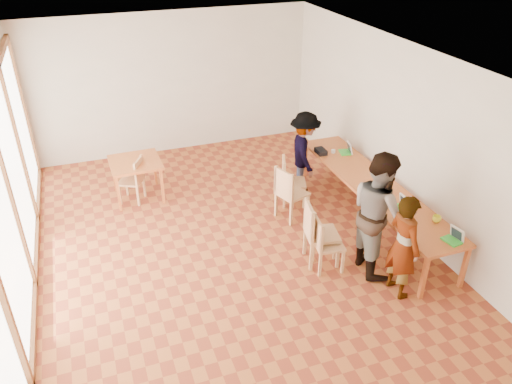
# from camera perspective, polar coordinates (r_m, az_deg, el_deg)

# --- Properties ---
(ground) EXTENTS (8.00, 8.00, 0.00)m
(ground) POSITION_cam_1_polar(r_m,az_deg,el_deg) (8.14, -3.06, -6.16)
(ground) COLOR #A55527
(ground) RESTS_ON ground
(wall_back) EXTENTS (6.00, 0.10, 3.00)m
(wall_back) POSITION_cam_1_polar(r_m,az_deg,el_deg) (10.99, -9.57, 12.08)
(wall_back) COLOR beige
(wall_back) RESTS_ON ground
(wall_front) EXTENTS (6.00, 0.10, 3.00)m
(wall_front) POSITION_cam_1_polar(r_m,az_deg,el_deg) (4.41, 12.79, -19.11)
(wall_front) COLOR beige
(wall_front) RESTS_ON ground
(wall_right) EXTENTS (0.10, 8.00, 3.00)m
(wall_right) POSITION_cam_1_polar(r_m,az_deg,el_deg) (8.60, 16.24, 6.23)
(wall_right) COLOR beige
(wall_right) RESTS_ON ground
(window_wall) EXTENTS (0.10, 8.00, 3.00)m
(window_wall) POSITION_cam_1_polar(r_m,az_deg,el_deg) (7.22, -26.47, -0.56)
(window_wall) COLOR white
(window_wall) RESTS_ON ground
(ceiling) EXTENTS (6.00, 8.00, 0.04)m
(ceiling) POSITION_cam_1_polar(r_m,az_deg,el_deg) (6.82, -3.75, 14.85)
(ceiling) COLOR white
(ceiling) RESTS_ON wall_back
(communal_table) EXTENTS (0.80, 4.00, 0.75)m
(communal_table) POSITION_cam_1_polar(r_m,az_deg,el_deg) (8.58, 13.26, 0.62)
(communal_table) COLOR #C6612C
(communal_table) RESTS_ON ground
(side_table) EXTENTS (0.90, 0.90, 0.75)m
(side_table) POSITION_cam_1_polar(r_m,az_deg,el_deg) (9.39, -13.61, 3.00)
(side_table) COLOR #C6612C
(side_table) RESTS_ON ground
(chair_near) EXTENTS (0.46, 0.46, 0.47)m
(chair_near) POSITION_cam_1_polar(r_m,az_deg,el_deg) (7.42, 7.68, -5.31)
(chair_near) COLOR tan
(chair_near) RESTS_ON ground
(chair_mid) EXTENTS (0.56, 0.56, 0.55)m
(chair_mid) POSITION_cam_1_polar(r_m,az_deg,el_deg) (7.49, 6.82, -4.03)
(chair_mid) COLOR tan
(chair_mid) RESTS_ON ground
(chair_far) EXTENTS (0.58, 0.58, 0.52)m
(chair_far) POSITION_cam_1_polar(r_m,az_deg,el_deg) (8.51, 3.68, 0.39)
(chair_far) COLOR tan
(chair_far) RESTS_ON ground
(chair_empty) EXTENTS (0.54, 0.54, 0.48)m
(chair_empty) POSITION_cam_1_polar(r_m,az_deg,el_deg) (9.00, 3.76, 1.78)
(chair_empty) COLOR tan
(chair_empty) RESTS_ON ground
(chair_spare) EXTENTS (0.54, 0.54, 0.46)m
(chair_spare) POSITION_cam_1_polar(r_m,az_deg,el_deg) (9.33, -13.66, 1.84)
(chair_spare) COLOR tan
(chair_spare) RESTS_ON ground
(person_near) EXTENTS (0.42, 0.60, 1.56)m
(person_near) POSITION_cam_1_polar(r_m,az_deg,el_deg) (7.08, 16.48, -5.95)
(person_near) COLOR gray
(person_near) RESTS_ON ground
(person_mid) EXTENTS (0.80, 0.98, 1.90)m
(person_mid) POSITION_cam_1_polar(r_m,az_deg,el_deg) (7.39, 13.80, -2.32)
(person_mid) COLOR gray
(person_mid) RESTS_ON ground
(person_far) EXTENTS (0.79, 1.11, 1.55)m
(person_far) POSITION_cam_1_polar(r_m,az_deg,el_deg) (9.42, 5.55, 4.58)
(person_far) COLOR gray
(person_far) RESTS_ON ground
(laptop_near) EXTENTS (0.25, 0.27, 0.21)m
(laptop_near) POSITION_cam_1_polar(r_m,az_deg,el_deg) (7.44, 21.71, -4.83)
(laptop_near) COLOR green
(laptop_near) RESTS_ON communal_table
(laptop_mid) EXTENTS (0.24, 0.28, 0.23)m
(laptop_mid) POSITION_cam_1_polar(r_m,az_deg,el_deg) (7.92, 16.35, -1.53)
(laptop_mid) COLOR green
(laptop_mid) RESTS_ON communal_table
(laptop_far) EXTENTS (0.26, 0.29, 0.21)m
(laptop_far) POSITION_cam_1_polar(r_m,az_deg,el_deg) (9.54, 10.37, 4.75)
(laptop_far) COLOR green
(laptop_far) RESTS_ON communal_table
(yellow_mug) EXTENTS (0.13, 0.13, 0.10)m
(yellow_mug) POSITION_cam_1_polar(r_m,az_deg,el_deg) (7.78, 19.95, -2.91)
(yellow_mug) COLOR #FAF72F
(yellow_mug) RESTS_ON communal_table
(green_bottle) EXTENTS (0.07, 0.07, 0.28)m
(green_bottle) POSITION_cam_1_polar(r_m,az_deg,el_deg) (8.25, 13.93, 0.77)
(green_bottle) COLOR #11731A
(green_bottle) RESTS_ON communal_table
(clear_glass) EXTENTS (0.07, 0.07, 0.09)m
(clear_glass) POSITION_cam_1_polar(r_m,az_deg,el_deg) (8.15, 17.24, -0.87)
(clear_glass) COLOR silver
(clear_glass) RESTS_ON communal_table
(condiment_cup) EXTENTS (0.08, 0.08, 0.06)m
(condiment_cup) POSITION_cam_1_polar(r_m,az_deg,el_deg) (9.51, 8.82, 4.62)
(condiment_cup) COLOR white
(condiment_cup) RESTS_ON communal_table
(pink_phone) EXTENTS (0.05, 0.10, 0.01)m
(pink_phone) POSITION_cam_1_polar(r_m,az_deg,el_deg) (8.12, 17.22, -1.32)
(pink_phone) COLOR #EB4D8C
(pink_phone) RESTS_ON communal_table
(black_pouch) EXTENTS (0.16, 0.26, 0.09)m
(black_pouch) POSITION_cam_1_polar(r_m,az_deg,el_deg) (9.44, 7.43, 4.63)
(black_pouch) COLOR black
(black_pouch) RESTS_ON communal_table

